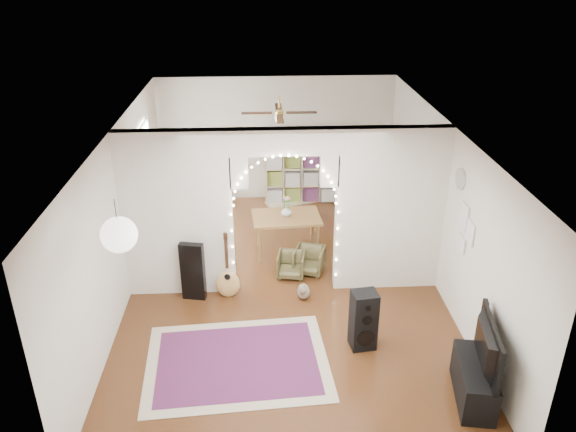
{
  "coord_description": "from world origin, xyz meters",
  "views": [
    {
      "loc": [
        -0.35,
        -7.87,
        5.02
      ],
      "look_at": [
        0.07,
        0.3,
        1.15
      ],
      "focal_mm": 35.0,
      "sensor_mm": 36.0,
      "label": 1
    }
  ],
  "objects_px": {
    "media_console": "(474,382)",
    "dining_chair_left": "(309,260)",
    "dining_table": "(286,220)",
    "bookcase": "(301,167)",
    "dining_chair_right": "(291,265)",
    "acoustic_guitar": "(227,274)",
    "floor_speaker": "(363,320)"
  },
  "relations": [
    {
      "from": "acoustic_guitar",
      "to": "dining_chair_left",
      "type": "relative_size",
      "value": 1.97
    },
    {
      "from": "dining_table",
      "to": "dining_chair_right",
      "type": "height_order",
      "value": "dining_table"
    },
    {
      "from": "media_console",
      "to": "acoustic_guitar",
      "type": "bearing_deg",
      "value": 152.22
    },
    {
      "from": "acoustic_guitar",
      "to": "bookcase",
      "type": "distance_m",
      "value": 4.04
    },
    {
      "from": "dining_chair_left",
      "to": "dining_chair_right",
      "type": "height_order",
      "value": "dining_chair_left"
    },
    {
      "from": "dining_table",
      "to": "dining_chair_left",
      "type": "relative_size",
      "value": 2.54
    },
    {
      "from": "dining_chair_left",
      "to": "dining_chair_right",
      "type": "relative_size",
      "value": 1.07
    },
    {
      "from": "media_console",
      "to": "bookcase",
      "type": "xyz_separation_m",
      "value": [
        -1.67,
        6.16,
        0.56
      ]
    },
    {
      "from": "acoustic_guitar",
      "to": "media_console",
      "type": "bearing_deg",
      "value": -16.21
    },
    {
      "from": "floor_speaker",
      "to": "dining_table",
      "type": "distance_m",
      "value": 2.88
    },
    {
      "from": "media_console",
      "to": "dining_table",
      "type": "relative_size",
      "value": 0.79
    },
    {
      "from": "floor_speaker",
      "to": "dining_chair_right",
      "type": "distance_m",
      "value": 2.14
    },
    {
      "from": "bookcase",
      "to": "dining_table",
      "type": "distance_m",
      "value": 2.41
    },
    {
      "from": "floor_speaker",
      "to": "dining_table",
      "type": "relative_size",
      "value": 0.69
    },
    {
      "from": "acoustic_guitar",
      "to": "floor_speaker",
      "type": "relative_size",
      "value": 1.12
    },
    {
      "from": "acoustic_guitar",
      "to": "dining_table",
      "type": "distance_m",
      "value": 1.72
    },
    {
      "from": "floor_speaker",
      "to": "dining_table",
      "type": "xyz_separation_m",
      "value": [
        -0.93,
        2.72,
        0.25
      ]
    },
    {
      "from": "acoustic_guitar",
      "to": "floor_speaker",
      "type": "xyz_separation_m",
      "value": [
        1.92,
        -1.34,
        0.01
      ]
    },
    {
      "from": "floor_speaker",
      "to": "dining_chair_right",
      "type": "relative_size",
      "value": 1.89
    },
    {
      "from": "media_console",
      "to": "dining_chair_left",
      "type": "bearing_deg",
      "value": 129.35
    },
    {
      "from": "floor_speaker",
      "to": "media_console",
      "type": "bearing_deg",
      "value": -49.86
    },
    {
      "from": "media_console",
      "to": "dining_table",
      "type": "bearing_deg",
      "value": 129.13
    },
    {
      "from": "floor_speaker",
      "to": "bookcase",
      "type": "bearing_deg",
      "value": 87.61
    },
    {
      "from": "floor_speaker",
      "to": "bookcase",
      "type": "distance_m",
      "value": 5.12
    },
    {
      "from": "dining_table",
      "to": "dining_chair_left",
      "type": "distance_m",
      "value": 0.89
    },
    {
      "from": "floor_speaker",
      "to": "dining_chair_right",
      "type": "bearing_deg",
      "value": 106.75
    },
    {
      "from": "acoustic_guitar",
      "to": "dining_chair_left",
      "type": "xyz_separation_m",
      "value": [
        1.36,
        0.71,
        -0.2
      ]
    },
    {
      "from": "acoustic_guitar",
      "to": "dining_table",
      "type": "bearing_deg",
      "value": 75.74
    },
    {
      "from": "media_console",
      "to": "dining_chair_left",
      "type": "xyz_separation_m",
      "value": [
        -1.76,
        3.12,
        -0.03
      ]
    },
    {
      "from": "bookcase",
      "to": "dining_chair_left",
      "type": "bearing_deg",
      "value": -112.22
    },
    {
      "from": "media_console",
      "to": "dining_chair_right",
      "type": "distance_m",
      "value": 3.66
    },
    {
      "from": "acoustic_guitar",
      "to": "floor_speaker",
      "type": "height_order",
      "value": "acoustic_guitar"
    }
  ]
}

